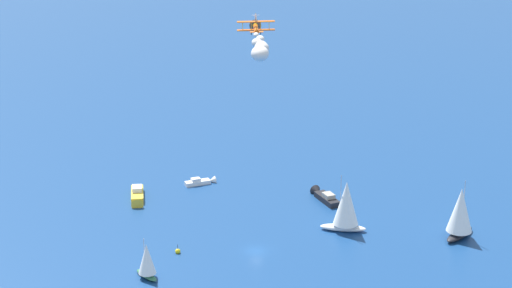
{
  "coord_description": "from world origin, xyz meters",
  "views": [
    {
      "loc": [
        50.36,
        -155.69,
        79.73
      ],
      "look_at": [
        0.0,
        0.0,
        23.43
      ],
      "focal_mm": 61.2,
      "sensor_mm": 36.0,
      "label": 1
    }
  ],
  "objects_px": {
    "sailboat_ahead": "(147,261)",
    "biplane_lead": "(256,28)",
    "sailboat_near_centre": "(346,206)",
    "wingwalker_lead": "(256,17)",
    "motorboat_trailing": "(202,182)",
    "motorboat_far_stbd": "(137,196)",
    "sailboat_offshore": "(460,213)",
    "motorboat_far_port": "(324,196)",
    "marker_buoy": "(178,251)"
  },
  "relations": [
    {
      "from": "sailboat_offshore",
      "to": "biplane_lead",
      "type": "distance_m",
      "value": 59.91
    },
    {
      "from": "sailboat_ahead",
      "to": "biplane_lead",
      "type": "distance_m",
      "value": 49.45
    },
    {
      "from": "motorboat_far_port",
      "to": "marker_buoy",
      "type": "xyz_separation_m",
      "value": [
        -21.97,
        -37.09,
        -0.42
      ]
    },
    {
      "from": "biplane_lead",
      "to": "sailboat_near_centre",
      "type": "bearing_deg",
      "value": 44.25
    },
    {
      "from": "sailboat_offshore",
      "to": "marker_buoy",
      "type": "xyz_separation_m",
      "value": [
        -54.35,
        -25.3,
        -5.46
      ]
    },
    {
      "from": "motorboat_trailing",
      "to": "biplane_lead",
      "type": "relative_size",
      "value": 0.99
    },
    {
      "from": "sailboat_near_centre",
      "to": "wingwalker_lead",
      "type": "xyz_separation_m",
      "value": [
        -15.56,
        -15.13,
        43.0
      ]
    },
    {
      "from": "motorboat_far_stbd",
      "to": "sailboat_ahead",
      "type": "bearing_deg",
      "value": -61.95
    },
    {
      "from": "sailboat_offshore",
      "to": "sailboat_ahead",
      "type": "height_order",
      "value": "sailboat_offshore"
    },
    {
      "from": "motorboat_far_stbd",
      "to": "wingwalker_lead",
      "type": "height_order",
      "value": "wingwalker_lead"
    },
    {
      "from": "sailboat_near_centre",
      "to": "motorboat_trailing",
      "type": "height_order",
      "value": "sailboat_near_centre"
    },
    {
      "from": "sailboat_ahead",
      "to": "biplane_lead",
      "type": "height_order",
      "value": "biplane_lead"
    },
    {
      "from": "motorboat_far_port",
      "to": "motorboat_trailing",
      "type": "bearing_deg",
      "value": 179.03
    },
    {
      "from": "motorboat_far_stbd",
      "to": "sailboat_offshore",
      "type": "xyz_separation_m",
      "value": [
        74.55,
        1.88,
        4.97
      ]
    },
    {
      "from": "motorboat_far_stbd",
      "to": "biplane_lead",
      "type": "height_order",
      "value": "biplane_lead"
    },
    {
      "from": "marker_buoy",
      "to": "sailboat_ahead",
      "type": "bearing_deg",
      "value": -96.67
    },
    {
      "from": "motorboat_trailing",
      "to": "sailboat_ahead",
      "type": "xyz_separation_m",
      "value": [
        8.01,
        -49.5,
        3.1
      ]
    },
    {
      "from": "motorboat_far_stbd",
      "to": "marker_buoy",
      "type": "distance_m",
      "value": 30.93
    },
    {
      "from": "motorboat_trailing",
      "to": "motorboat_far_stbd",
      "type": "bearing_deg",
      "value": -127.28
    },
    {
      "from": "sailboat_offshore",
      "to": "motorboat_trailing",
      "type": "distance_m",
      "value": 65.13
    },
    {
      "from": "sailboat_offshore",
      "to": "marker_buoy",
      "type": "distance_m",
      "value": 60.2
    },
    {
      "from": "sailboat_offshore",
      "to": "wingwalker_lead",
      "type": "bearing_deg",
      "value": -154.21
    },
    {
      "from": "motorboat_trailing",
      "to": "marker_buoy",
      "type": "bearing_deg",
      "value": -75.98
    },
    {
      "from": "motorboat_far_stbd",
      "to": "motorboat_trailing",
      "type": "bearing_deg",
      "value": 52.72
    },
    {
      "from": "motorboat_far_stbd",
      "to": "motorboat_trailing",
      "type": "distance_m",
      "value": 17.84
    },
    {
      "from": "sailboat_near_centre",
      "to": "motorboat_trailing",
      "type": "xyz_separation_m",
      "value": [
        -39.84,
        16.25,
        -5.27
      ]
    },
    {
      "from": "wingwalker_lead",
      "to": "motorboat_trailing",
      "type": "bearing_deg",
      "value": 127.73
    },
    {
      "from": "sailboat_ahead",
      "to": "biplane_lead",
      "type": "xyz_separation_m",
      "value": [
        16.31,
        18.12,
        43.02
      ]
    },
    {
      "from": "motorboat_far_port",
      "to": "wingwalker_lead",
      "type": "distance_m",
      "value": 57.55
    },
    {
      "from": "sailboat_ahead",
      "to": "wingwalker_lead",
      "type": "bearing_deg",
      "value": 48.06
    },
    {
      "from": "sailboat_ahead",
      "to": "wingwalker_lead",
      "type": "distance_m",
      "value": 51.32
    },
    {
      "from": "sailboat_near_centre",
      "to": "marker_buoy",
      "type": "xyz_separation_m",
      "value": [
        -30.45,
        -21.36,
        -5.49
      ]
    },
    {
      "from": "sailboat_near_centre",
      "to": "motorboat_far_port",
      "type": "bearing_deg",
      "value": 118.35
    },
    {
      "from": "sailboat_ahead",
      "to": "marker_buoy",
      "type": "height_order",
      "value": "sailboat_ahead"
    },
    {
      "from": "wingwalker_lead",
      "to": "marker_buoy",
      "type": "bearing_deg",
      "value": -157.27
    },
    {
      "from": "motorboat_far_port",
      "to": "sailboat_ahead",
      "type": "distance_m",
      "value": 54.33
    },
    {
      "from": "sailboat_near_centre",
      "to": "sailboat_ahead",
      "type": "bearing_deg",
      "value": -133.76
    },
    {
      "from": "sailboat_offshore",
      "to": "motorboat_trailing",
      "type": "xyz_separation_m",
      "value": [
        -63.74,
        12.31,
        -5.24
      ]
    },
    {
      "from": "motorboat_trailing",
      "to": "motorboat_far_port",
      "type": "bearing_deg",
      "value": -0.97
    },
    {
      "from": "motorboat_trailing",
      "to": "marker_buoy",
      "type": "relative_size",
      "value": 3.41
    },
    {
      "from": "sailboat_near_centre",
      "to": "motorboat_far_stbd",
      "type": "xyz_separation_m",
      "value": [
        -50.65,
        2.06,
        -5.01
      ]
    },
    {
      "from": "sailboat_near_centre",
      "to": "motorboat_trailing",
      "type": "relative_size",
      "value": 1.8
    },
    {
      "from": "sailboat_ahead",
      "to": "wingwalker_lead",
      "type": "xyz_separation_m",
      "value": [
        16.28,
        18.12,
        45.18
      ]
    },
    {
      "from": "sailboat_ahead",
      "to": "sailboat_offshore",
      "type": "bearing_deg",
      "value": 33.71
    },
    {
      "from": "motorboat_far_stbd",
      "to": "sailboat_ahead",
      "type": "height_order",
      "value": "sailboat_ahead"
    },
    {
      "from": "marker_buoy",
      "to": "wingwalker_lead",
      "type": "bearing_deg",
      "value": 22.73
    },
    {
      "from": "wingwalker_lead",
      "to": "sailboat_offshore",
      "type": "bearing_deg",
      "value": 25.79
    },
    {
      "from": "sailboat_offshore",
      "to": "motorboat_trailing",
      "type": "relative_size",
      "value": 1.79
    },
    {
      "from": "biplane_lead",
      "to": "wingwalker_lead",
      "type": "relative_size",
      "value": 4.73
    },
    {
      "from": "motorboat_far_port",
      "to": "motorboat_trailing",
      "type": "relative_size",
      "value": 1.33
    }
  ]
}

